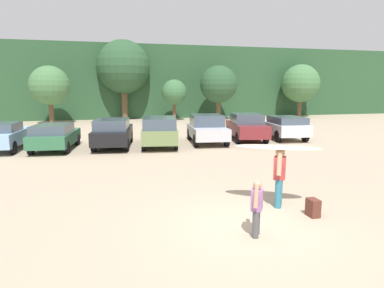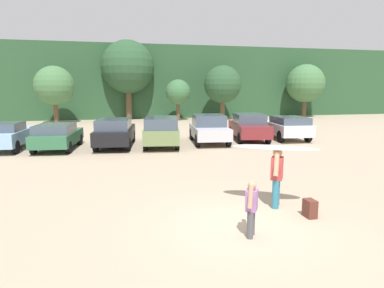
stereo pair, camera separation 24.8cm
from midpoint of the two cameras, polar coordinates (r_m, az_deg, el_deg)
ground_plane at (r=8.25m, az=8.69°, el=-13.39°), size 120.00×120.00×0.00m
hillside_ridge at (r=41.84m, az=-10.35°, el=10.16°), size 108.00×12.00×7.69m
tree_center_left at (r=32.77m, az=-23.10°, el=9.03°), size 3.47×3.47×5.15m
tree_far_right at (r=35.26m, az=-11.69°, el=12.60°), size 5.30×5.30×7.94m
tree_center_right at (r=33.73m, az=-3.24°, el=8.69°), size 2.49×2.49×4.04m
tree_ridge_back at (r=34.52m, az=4.31°, el=9.98°), size 3.75×3.75×5.44m
tree_right at (r=39.71m, az=17.68°, el=9.70°), size 4.15×4.15×5.78m
parked_car_sky_blue at (r=19.93m, az=-29.51°, el=1.23°), size 2.06×4.17×1.46m
parked_car_forest_green at (r=18.91m, az=-22.51°, el=1.26°), size 2.28×4.16×1.37m
parked_car_black at (r=18.86m, az=-13.55°, el=1.96°), size 2.43×4.70×1.57m
parked_car_olive_green at (r=18.76m, az=-5.87°, el=2.28°), size 2.54×5.02×1.66m
parked_car_silver at (r=19.79m, az=2.17°, el=2.64°), size 2.36×4.27×1.65m
parked_car_maroon at (r=21.15m, az=8.84°, el=2.95°), size 2.57×4.70×1.63m
parked_car_white at (r=21.97m, az=14.93°, el=2.88°), size 2.30×4.17×1.46m
person_adult at (r=9.39m, az=13.80°, el=-4.86°), size 0.51×0.69×1.62m
person_child at (r=7.48m, az=9.93°, el=-10.11°), size 0.41×0.56×1.24m
surfboard_cream at (r=9.32m, az=13.50°, el=-0.53°), size 2.32×1.66×0.08m
backpack_dropped at (r=9.08m, az=19.00°, el=-10.13°), size 0.24×0.34×0.45m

